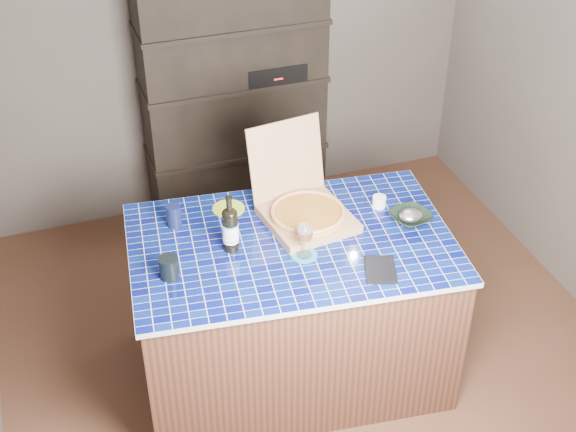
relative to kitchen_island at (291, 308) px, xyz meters
name	(u,v)px	position (x,y,z in m)	size (l,w,h in m)	color
room	(315,169)	(0.16, 0.10, 0.80)	(3.50, 3.50, 3.50)	#4E2E21
shelving_unit	(234,99)	(0.16, 1.63, 0.45)	(1.20, 0.41, 1.80)	black
kitchen_island	(291,308)	(0.00, 0.00, 0.00)	(1.76, 1.23, 0.90)	#4B2B1D
pizza_box	(305,210)	(0.13, 0.16, 0.52)	(0.49, 0.57, 0.46)	#9C7350
mead_bottle	(230,229)	(-0.31, 0.04, 0.58)	(0.08, 0.08, 0.32)	black
teal_trivet	(304,255)	(0.02, -0.13, 0.45)	(0.13, 0.13, 0.01)	teal
wine_glass	(304,234)	(0.02, -0.13, 0.59)	(0.09, 0.09, 0.19)	white
tumbler	(169,267)	(-0.65, -0.07, 0.51)	(0.10, 0.10, 0.11)	black
dvd_case	(380,270)	(0.33, -0.37, 0.46)	(0.15, 0.21, 0.02)	black
bowl	(411,218)	(0.65, -0.04, 0.48)	(0.21, 0.21, 0.05)	black
foil_contents	(411,215)	(0.65, -0.04, 0.49)	(0.13, 0.11, 0.06)	silver
white_jar	(379,202)	(0.55, 0.14, 0.48)	(0.07, 0.07, 0.06)	white
navy_cup	(174,216)	(-0.53, 0.33, 0.51)	(0.08, 0.08, 0.12)	#0E1333
green_trivet	(229,209)	(-0.23, 0.38, 0.45)	(0.18, 0.18, 0.01)	#A0C129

